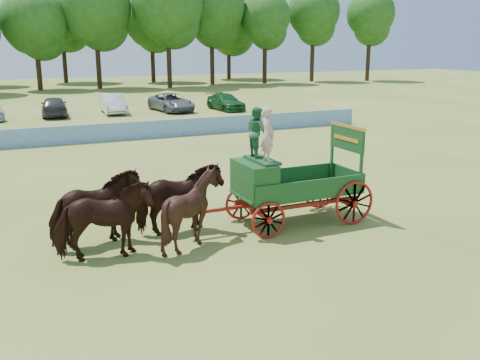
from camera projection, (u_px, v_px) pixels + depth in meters
name	position (u px, v px, depth m)	size (l,w,h in m)	color
ground	(380.00, 220.00, 17.12)	(160.00, 160.00, 0.00)	olive
horse_lead_left	(104.00, 221.00, 13.78)	(1.13, 2.49, 2.10)	black
horse_lead_right	(96.00, 210.00, 14.75)	(1.13, 2.49, 2.10)	black
horse_wheel_left	(191.00, 209.00, 14.74)	(1.70, 1.91, 2.11)	black
horse_wheel_right	(179.00, 199.00, 15.71)	(1.13, 2.49, 2.10)	black
farm_dray	(276.00, 174.00, 16.30)	(6.00, 2.00, 3.73)	#9E0F14
sponsor_banner	(175.00, 128.00, 32.44)	(26.00, 0.08, 1.05)	#2057AD
parked_cars	(35.00, 109.00, 40.23)	(35.11, 7.18, 1.58)	silver
treeline	(37.00, 10.00, 65.39)	(93.02, 23.42, 14.91)	#382314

